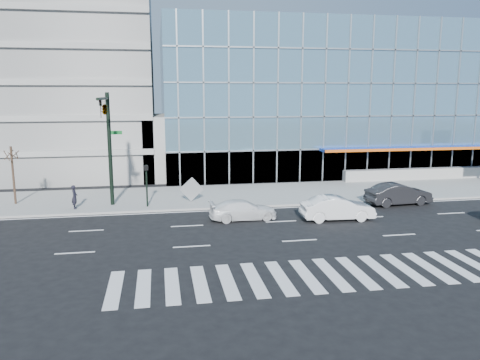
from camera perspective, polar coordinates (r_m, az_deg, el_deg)
The scene contains 14 objects.
ground at distance 30.16m, azimuth 5.02°, elevation -5.05°, with size 160.00×160.00×0.00m, color black.
sidewalk at distance 37.70m, azimuth 1.91°, elevation -1.74°, with size 120.00×8.00×0.15m, color gray.
theatre_building at distance 58.21m, azimuth 12.01°, elevation 9.73°, with size 42.00×26.00×15.00m, color #6FA0BA.
parking_garage at distance 55.50m, azimuth -23.36°, elevation 11.67°, with size 24.00×24.00×20.00m, color gray.
ramp_block at distance 46.36m, azimuth -7.93°, elevation 4.13°, with size 6.00×8.00×6.00m, color gray.
tower_backdrop at distance 101.84m, azimuth -23.83°, elevation 18.66°, with size 14.00×14.00×48.00m, color gray.
traffic_signal at distance 32.86m, azimuth -15.99°, elevation 6.78°, with size 1.14×5.74×8.00m.
ped_signal_post at distance 33.54m, azimuth -11.34°, elevation 0.12°, with size 0.30×0.33×3.00m.
street_tree_near at distance 37.30m, azimuth -26.10°, elevation 2.83°, with size 1.10×1.10×4.23m.
white_suv at distance 30.37m, azimuth 0.37°, elevation -3.66°, with size 1.79×4.40×1.28m, color white.
white_sedan at distance 30.91m, azimuth 11.78°, elevation -3.37°, with size 1.64×4.71×1.55m, color white.
dark_sedan at distance 36.27m, azimuth 18.75°, elevation -1.64°, with size 1.68×4.81×1.58m, color black.
pedestrian at distance 34.49m, azimuth -19.52°, elevation -1.96°, with size 0.61×0.40×1.67m, color black.
tilted_panel at distance 34.90m, azimuth -5.93°, elevation -1.13°, with size 1.30×0.06×1.30m, color gray.
Camera 1 is at (-7.58, -28.06, 8.08)m, focal length 35.00 mm.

